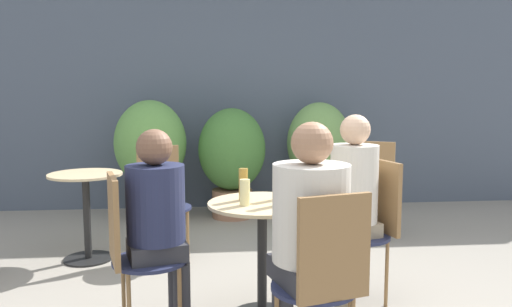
# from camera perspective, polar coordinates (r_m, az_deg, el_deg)

# --- Properties ---
(storefront_wall) EXTENTS (10.00, 0.06, 3.00)m
(storefront_wall) POSITION_cam_1_polar(r_m,az_deg,el_deg) (6.09, -2.24, 7.93)
(storefront_wall) COLOR #4C5666
(storefront_wall) RESTS_ON ground_plane
(cafe_table_near) EXTENTS (0.66, 0.66, 0.73)m
(cafe_table_near) POSITION_cam_1_polar(r_m,az_deg,el_deg) (3.09, 0.71, -9.34)
(cafe_table_near) COLOR black
(cafe_table_near) RESTS_ON ground_plane
(cafe_table_far) EXTENTS (0.60, 0.60, 0.73)m
(cafe_table_far) POSITION_cam_1_polar(r_m,az_deg,el_deg) (4.39, -18.82, -5.14)
(cafe_table_far) COLOR black
(cafe_table_far) RESTS_ON ground_plane
(bistro_chair_0) EXTENTS (0.45, 0.44, 0.95)m
(bistro_chair_0) POSITION_cam_1_polar(r_m,az_deg,el_deg) (2.89, -14.09, -9.94)
(bistro_chair_0) COLOR #232847
(bistro_chair_0) RESTS_ON ground_plane
(bistro_chair_1) EXTENTS (0.44, 0.45, 0.95)m
(bistro_chair_1) POSITION_cam_1_polar(r_m,az_deg,el_deg) (2.40, 7.80, -13.33)
(bistro_chair_1) COLOR #232847
(bistro_chair_1) RESTS_ON ground_plane
(bistro_chair_2) EXTENTS (0.45, 0.44, 0.95)m
(bistro_chair_2) POSITION_cam_1_polar(r_m,az_deg,el_deg) (3.43, 13.05, -7.22)
(bistro_chair_2) COLOR #232847
(bistro_chair_2) RESTS_ON ground_plane
(bistro_chair_4) EXTENTS (0.45, 0.47, 0.95)m
(bistro_chair_4) POSITION_cam_1_polar(r_m,az_deg,el_deg) (4.26, -10.71, -4.42)
(bistro_chair_4) COLOR #232847
(bistro_chair_4) RESTS_ON ground_plane
(bistro_chair_5) EXTENTS (0.47, 0.48, 0.95)m
(bistro_chair_5) POSITION_cam_1_polar(r_m,az_deg,el_deg) (4.86, 13.57, -3.08)
(bistro_chair_5) COLOR #232847
(bistro_chair_5) RESTS_ON ground_plane
(seated_person_0) EXTENTS (0.37, 0.35, 1.20)m
(seated_person_0) POSITION_cam_1_polar(r_m,az_deg,el_deg) (2.87, -11.08, -6.81)
(seated_person_0) COLOR #2D2D33
(seated_person_0) RESTS_ON ground_plane
(seated_person_1) EXTENTS (0.40, 0.43, 1.26)m
(seated_person_1) POSITION_cam_1_polar(r_m,az_deg,el_deg) (2.48, 6.12, -8.39)
(seated_person_1) COLOR #2D2D33
(seated_person_1) RESTS_ON ground_plane
(seated_person_2) EXTENTS (0.35, 0.33, 1.26)m
(seated_person_2) POSITION_cam_1_polar(r_m,az_deg,el_deg) (3.31, 10.93, -4.36)
(seated_person_2) COLOR gray
(seated_person_2) RESTS_ON ground_plane
(beer_glass_0) EXTENTS (0.06, 0.06, 0.19)m
(beer_glass_0) POSITION_cam_1_polar(r_m,az_deg,el_deg) (3.10, 2.63, -3.53)
(beer_glass_0) COLOR #DBC65B
(beer_glass_0) RESTS_ON cafe_table_near
(beer_glass_1) EXTENTS (0.06, 0.06, 0.20)m
(beer_glass_1) POSITION_cam_1_polar(r_m,az_deg,el_deg) (3.08, -1.46, -3.55)
(beer_glass_1) COLOR #B28433
(beer_glass_1) RESTS_ON cafe_table_near
(beer_glass_2) EXTENTS (0.06, 0.06, 0.16)m
(beer_glass_2) POSITION_cam_1_polar(r_m,az_deg,el_deg) (2.94, -1.29, -4.47)
(beer_glass_2) COLOR beige
(beer_glass_2) RESTS_ON cafe_table_near
(beer_glass_3) EXTENTS (0.06, 0.06, 0.20)m
(beer_glass_3) POSITION_cam_1_polar(r_m,az_deg,el_deg) (2.92, 2.54, -4.13)
(beer_glass_3) COLOR beige
(beer_glass_3) RESTS_ON cafe_table_near
(potted_plant_0) EXTENTS (0.78, 0.78, 1.32)m
(potted_plant_0) POSITION_cam_1_polar(r_m,az_deg,el_deg) (5.57, -11.94, 0.21)
(potted_plant_0) COLOR #47423D
(potted_plant_0) RESTS_ON ground_plane
(potted_plant_1) EXTENTS (0.75, 0.75, 1.23)m
(potted_plant_1) POSITION_cam_1_polar(r_m,az_deg,el_deg) (5.57, -2.77, -0.21)
(potted_plant_1) COLOR #93664C
(potted_plant_1) RESTS_ON ground_plane
(potted_plant_2) EXTENTS (0.74, 0.74, 1.29)m
(potted_plant_2) POSITION_cam_1_polar(r_m,az_deg,el_deg) (5.83, 7.19, 0.48)
(potted_plant_2) COLOR brown
(potted_plant_2) RESTS_ON ground_plane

